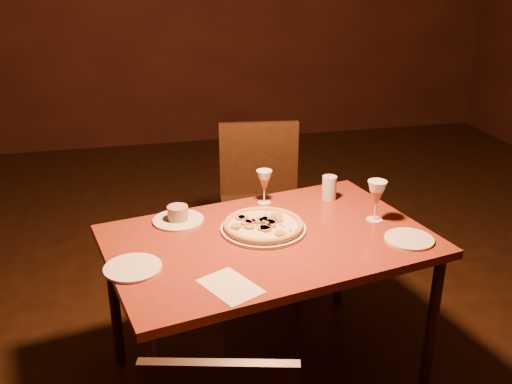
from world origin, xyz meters
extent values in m
plane|color=black|center=(0.00, 0.00, 0.00)|extent=(7.00, 7.00, 0.00)
cube|color=maroon|center=(-0.22, -0.09, 0.67)|extent=(1.43, 1.06, 0.04)
cylinder|color=black|center=(-0.87, 0.15, 0.33)|extent=(0.05, 0.05, 0.65)
cylinder|color=black|center=(0.42, -0.32, 0.33)|extent=(0.05, 0.05, 0.65)
cylinder|color=black|center=(0.29, 0.38, 0.33)|extent=(0.05, 0.05, 0.65)
cube|color=black|center=(-0.07, 0.64, 0.47)|extent=(0.49, 0.49, 0.04)
cube|color=black|center=(-0.04, 0.84, 0.70)|extent=(0.44, 0.09, 0.42)
cylinder|color=black|center=(-0.27, 0.49, 0.23)|extent=(0.04, 0.04, 0.45)
cylinder|color=black|center=(-0.22, 0.84, 0.23)|extent=(0.04, 0.04, 0.45)
cylinder|color=black|center=(0.08, 0.44, 0.23)|extent=(0.04, 0.04, 0.45)
cylinder|color=black|center=(0.13, 0.79, 0.23)|extent=(0.04, 0.04, 0.45)
cylinder|color=silver|center=(-0.23, -0.01, 0.70)|extent=(0.36, 0.36, 0.01)
cylinder|color=beige|center=(-0.23, -0.01, 0.71)|extent=(0.33, 0.33, 0.01)
torus|color=tan|center=(-0.23, -0.01, 0.72)|extent=(0.34, 0.34, 0.03)
cylinder|color=silver|center=(-0.57, 0.15, 0.70)|extent=(0.22, 0.22, 0.01)
cylinder|color=#9E7C5A|center=(-0.57, 0.15, 0.73)|extent=(0.09, 0.09, 0.06)
cylinder|color=#B4BBC4|center=(0.15, 0.24, 0.75)|extent=(0.07, 0.07, 0.11)
cylinder|color=silver|center=(-0.77, -0.22, 0.70)|extent=(0.21, 0.21, 0.01)
cylinder|color=silver|center=(0.32, -0.24, 0.70)|extent=(0.20, 0.20, 0.01)
cube|color=beige|center=(-0.45, -0.42, 0.69)|extent=(0.23, 0.26, 0.00)
camera|label=1|loc=(-0.75, -2.10, 1.75)|focal=40.00mm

